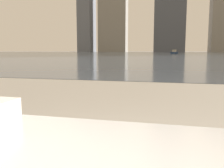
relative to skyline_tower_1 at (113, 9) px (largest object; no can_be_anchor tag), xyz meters
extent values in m
cube|color=slate|center=(27.79, -56.00, -20.28)|extent=(180.00, 110.00, 0.01)
cube|color=navy|center=(28.62, -58.11, -20.04)|extent=(1.76, 2.78, 0.46)
cube|color=#B2A893|center=(28.62, -58.11, -19.55)|extent=(0.96, 1.15, 0.53)
cube|color=slate|center=(-13.31, 0.00, -2.29)|extent=(6.45, 10.08, 35.98)
cube|color=gray|center=(0.00, 0.00, 0.00)|extent=(13.30, 6.69, 40.57)
camera|label=1|loc=(28.43, -118.22, -19.36)|focal=40.00mm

